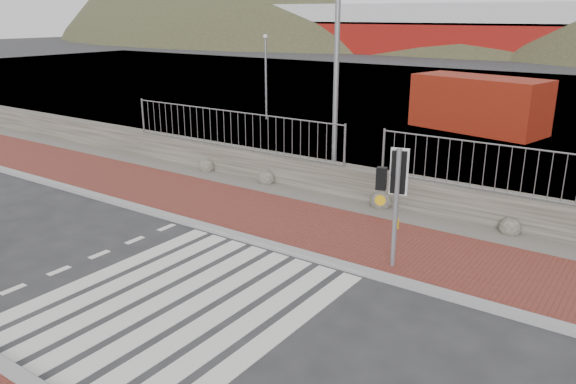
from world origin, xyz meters
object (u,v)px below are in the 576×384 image
Objects in this scene: ferry at (412,11)px; streetlight at (342,16)px; traffic_signal_far at (396,183)px; shipping_container at (479,104)px.

streetlight is (23.31, -59.79, -0.36)m from ferry.
traffic_signal_far reaches higher than shipping_container.
traffic_signal_far is 15.88m from shipping_container.
streetlight is 1.54× the size of shipping_container.
streetlight is at bearing -68.70° from ferry.
ferry is 5.62× the size of streetlight.
traffic_signal_far is at bearing -52.87° from streetlight.
streetlight is (-3.92, 4.57, 3.12)m from traffic_signal_far.
ferry reaches higher than shipping_container.
ferry is at bearing 107.80° from streetlight.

